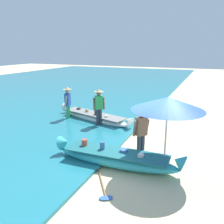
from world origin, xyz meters
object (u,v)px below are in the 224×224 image
at_px(person_vendor_hatted, 99,105).
at_px(person_vendor_assistant, 68,101).
at_px(patio_umbrella_large, 168,104).
at_px(boat_white_midground, 94,117).
at_px(boat_cyan_foreground, 116,158).
at_px(person_tourist_customer, 141,132).
at_px(paddle, 103,187).

relative_size(person_vendor_hatted, person_vendor_assistant, 1.04).
bearing_deg(person_vendor_assistant, patio_umbrella_large, -31.28).
bearing_deg(person_vendor_hatted, patio_umbrella_large, -39.88).
relative_size(boat_white_midground, person_vendor_assistant, 2.65).
relative_size(boat_cyan_foreground, person_tourist_customer, 2.48).
distance_m(person_vendor_assistant, patio_umbrella_large, 6.74).
height_order(boat_white_midground, person_vendor_assistant, person_vendor_assistant).
distance_m(person_vendor_hatted, patio_umbrella_large, 4.96).
xyz_separation_m(person_vendor_hatted, patio_umbrella_large, (3.72, -3.10, 1.06)).
bearing_deg(patio_umbrella_large, boat_white_midground, 139.15).
distance_m(boat_white_midground, person_vendor_hatted, 1.18).
height_order(boat_cyan_foreground, person_tourist_customer, person_tourist_customer).
bearing_deg(patio_umbrella_large, boat_cyan_foreground, -169.41).
relative_size(boat_cyan_foreground, person_vendor_assistant, 2.45).
bearing_deg(person_tourist_customer, paddle, -101.98).
height_order(boat_cyan_foreground, person_vendor_hatted, person_vendor_hatted).
height_order(person_tourist_customer, patio_umbrella_large, patio_umbrella_large).
height_order(boat_white_midground, patio_umbrella_large, patio_umbrella_large).
height_order(boat_cyan_foreground, paddle, boat_cyan_foreground).
height_order(boat_cyan_foreground, boat_white_midground, boat_cyan_foreground).
bearing_deg(person_vendor_assistant, person_vendor_hatted, -9.97).
distance_m(boat_white_midground, person_tourist_customer, 4.79).
bearing_deg(patio_umbrella_large, paddle, -129.58).
bearing_deg(paddle, person_vendor_hatted, 117.11).
height_order(person_vendor_assistant, paddle, person_vendor_assistant).
relative_size(boat_white_midground, person_tourist_customer, 2.68).
bearing_deg(paddle, boat_cyan_foreground, 96.72).
bearing_deg(person_vendor_assistant, paddle, -49.09).
xyz_separation_m(person_vendor_hatted, person_tourist_customer, (2.83, -2.65, -0.08)).
bearing_deg(person_vendor_hatted, boat_cyan_foreground, -56.37).
bearing_deg(boat_cyan_foreground, boat_white_midground, 125.36).
xyz_separation_m(boat_cyan_foreground, patio_umbrella_large, (1.47, 0.27, 1.84)).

